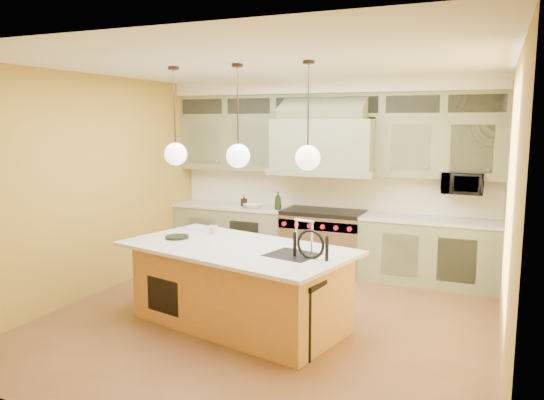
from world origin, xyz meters
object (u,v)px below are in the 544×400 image
at_px(range, 323,241).
at_px(microwave, 462,183).
at_px(kitchen_island, 240,284).
at_px(counter_stool, 303,283).

distance_m(range, microwave, 2.18).
height_order(range, kitchen_island, kitchen_island).
bearing_deg(counter_stool, microwave, 73.92).
bearing_deg(counter_stool, range, 111.52).
relative_size(range, microwave, 2.21).
height_order(range, counter_stool, counter_stool).
relative_size(kitchen_island, microwave, 5.19).
xyz_separation_m(kitchen_island, counter_stool, (0.89, -0.37, 0.23)).
bearing_deg(microwave, kitchen_island, -131.06).
xyz_separation_m(kitchen_island, microwave, (2.18, 2.50, 0.98)).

